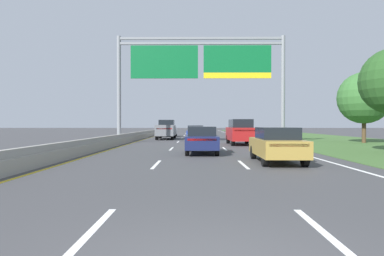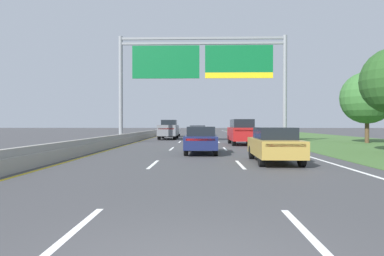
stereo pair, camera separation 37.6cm
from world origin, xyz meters
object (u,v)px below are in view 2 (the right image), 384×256
(pickup_truck_grey, at_px, (169,130))
(car_blue_centre_lane_sedan, at_px, (198,133))
(car_red_right_lane_suv, at_px, (241,131))
(car_navy_centre_lane_sedan, at_px, (201,139))
(car_gold_right_lane_sedan, at_px, (274,144))
(car_white_left_lane_sedan, at_px, (172,131))
(roadside_tree_mid, at_px, (367,98))
(overhead_sign_gantry, at_px, (202,67))

(pickup_truck_grey, relative_size, car_blue_centre_lane_sedan, 1.23)
(car_red_right_lane_suv, distance_m, car_navy_centre_lane_sedan, 9.09)
(car_blue_centre_lane_sedan, bearing_deg, car_gold_right_lane_sedan, -169.52)
(car_red_right_lane_suv, bearing_deg, car_gold_right_lane_sedan, 178.42)
(pickup_truck_grey, height_order, car_blue_centre_lane_sedan, pickup_truck_grey)
(pickup_truck_grey, distance_m, car_white_left_lane_sedan, 7.92)
(car_white_left_lane_sedan, bearing_deg, roadside_tree_mid, -127.73)
(car_red_right_lane_suv, bearing_deg, roadside_tree_mid, -78.68)
(roadside_tree_mid, bearing_deg, car_blue_centre_lane_sedan, 163.60)
(roadside_tree_mid, bearing_deg, car_red_right_lane_suv, -167.58)
(pickup_truck_grey, height_order, car_red_right_lane_suv, pickup_truck_grey)
(pickup_truck_grey, xyz_separation_m, car_navy_centre_lane_sedan, (3.71, -18.62, -0.26))
(car_blue_centre_lane_sedan, bearing_deg, overhead_sign_gantry, -174.56)
(car_navy_centre_lane_sedan, height_order, car_white_left_lane_sedan, same)
(overhead_sign_gantry, relative_size, car_blue_centre_lane_sedan, 3.42)
(overhead_sign_gantry, bearing_deg, car_blue_centre_lane_sedan, 95.24)
(car_red_right_lane_suv, distance_m, car_gold_right_lane_sedan, 12.95)
(car_white_left_lane_sedan, bearing_deg, car_blue_centre_lane_sedan, -160.22)
(car_navy_centre_lane_sedan, xyz_separation_m, car_blue_centre_lane_sedan, (-0.36, 15.48, 0.00))
(car_navy_centre_lane_sedan, bearing_deg, roadside_tree_mid, -53.07)
(overhead_sign_gantry, height_order, roadside_tree_mid, overhead_sign_gantry)
(overhead_sign_gantry, relative_size, car_navy_centre_lane_sedan, 3.41)
(car_red_right_lane_suv, relative_size, car_navy_centre_lane_sedan, 1.07)
(car_white_left_lane_sedan, relative_size, car_blue_centre_lane_sedan, 1.01)
(car_red_right_lane_suv, distance_m, car_blue_centre_lane_sedan, 7.98)
(car_blue_centre_lane_sedan, height_order, car_gold_right_lane_sedan, same)
(car_navy_centre_lane_sedan, bearing_deg, car_white_left_lane_sedan, 9.12)
(car_blue_centre_lane_sedan, bearing_deg, car_white_left_lane_sedan, 18.28)
(car_red_right_lane_suv, xyz_separation_m, car_gold_right_lane_sedan, (-0.11, -12.95, -0.28))
(car_red_right_lane_suv, height_order, roadside_tree_mid, roadside_tree_mid)
(car_blue_centre_lane_sedan, xyz_separation_m, car_gold_right_lane_sedan, (3.62, -20.00, 0.00))
(car_blue_centre_lane_sedan, xyz_separation_m, roadside_tree_mid, (15.30, -4.50, 3.27))
(overhead_sign_gantry, xyz_separation_m, car_gold_right_lane_sedan, (3.16, -14.89, -6.02))
(car_red_right_lane_suv, xyz_separation_m, car_white_left_lane_sedan, (-7.34, 18.10, -0.28))
(roadside_tree_mid, bearing_deg, car_white_left_lane_sedan, 140.56)
(roadside_tree_mid, bearing_deg, car_navy_centre_lane_sedan, -143.69)
(pickup_truck_grey, bearing_deg, car_white_left_lane_sedan, 1.72)
(car_red_right_lane_suv, height_order, car_gold_right_lane_sedan, car_red_right_lane_suv)
(car_gold_right_lane_sedan, distance_m, roadside_tree_mid, 19.68)
(pickup_truck_grey, relative_size, car_gold_right_lane_sedan, 1.22)
(car_navy_centre_lane_sedan, distance_m, car_gold_right_lane_sedan, 5.57)
(pickup_truck_grey, xyz_separation_m, car_blue_centre_lane_sedan, (3.35, -3.13, -0.26))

